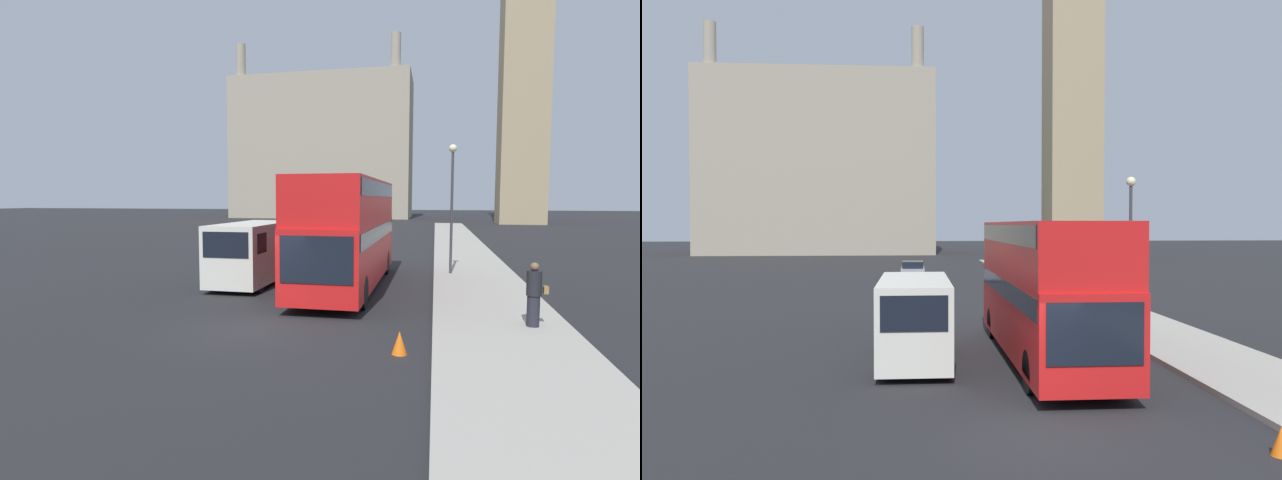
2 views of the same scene
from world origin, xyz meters
TOP-DOWN VIEW (x-y plane):
  - ground_plane at (0.00, 0.00)m, footprint 300.00×300.00m
  - building_block_distant at (-16.15, 81.17)m, footprint 33.20×14.17m
  - red_double_decker_bus at (1.60, 6.85)m, footprint 2.60×11.26m
  - white_van at (-2.47, 6.67)m, footprint 2.14×5.71m
  - street_lamp at (5.75, 10.72)m, footprint 0.36×0.36m
  - parked_sedan at (-2.62, 35.41)m, footprint 1.75×4.62m
  - traffic_cone at (4.26, -1.59)m, footprint 0.36×0.36m

SIDE VIEW (x-z plane):
  - ground_plane at x=0.00m, z-range 0.00..0.00m
  - traffic_cone at x=4.26m, z-range 0.00..0.55m
  - parked_sedan at x=-2.62m, z-range -0.06..1.39m
  - white_van at x=-2.47m, z-range 0.09..2.68m
  - red_double_decker_bus at x=1.60m, z-range 0.26..4.61m
  - street_lamp at x=5.75m, z-range 1.06..6.99m
  - building_block_distant at x=-16.15m, z-range -2.83..29.01m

